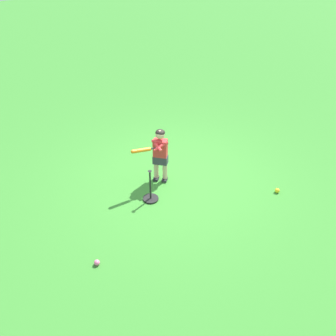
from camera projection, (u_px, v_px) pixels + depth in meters
ground_plane at (177, 177)px, 7.24m from camera, size 40.00×40.00×0.00m
child_batter at (159, 151)px, 6.80m from camera, size 0.77×0.36×1.08m
play_ball_by_bucket at (97, 263)px, 5.43m from camera, size 0.09×0.09×0.09m
play_ball_behind_batter at (277, 190)px, 6.83m from camera, size 0.09×0.09×0.09m
batting_tee at (151, 195)px, 6.63m from camera, size 0.28×0.28×0.62m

